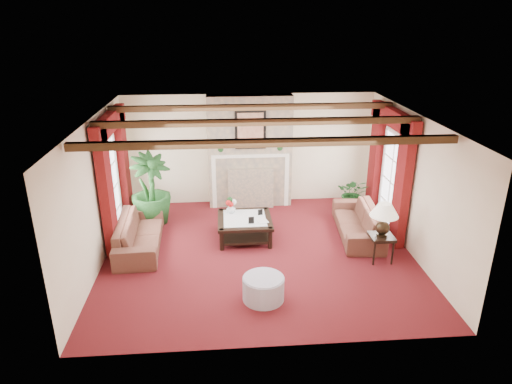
{
  "coord_description": "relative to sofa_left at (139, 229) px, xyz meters",
  "views": [
    {
      "loc": [
        -0.69,
        -7.98,
        4.43
      ],
      "look_at": [
        -0.02,
        0.4,
        1.15
      ],
      "focal_mm": 32.0,
      "sensor_mm": 36.0,
      "label": 1
    }
  ],
  "objects": [
    {
      "name": "ceiling",
      "position": [
        2.38,
        -0.45,
        2.29
      ],
      "size": [
        6.0,
        6.0,
        0.0
      ],
      "primitive_type": "plane",
      "rotation": [
        3.14,
        0.0,
        0.0
      ],
      "color": "white",
      "rests_on": "floor"
    },
    {
      "name": "coffee_table",
      "position": [
        2.14,
        0.22,
        -0.18
      ],
      "size": [
        1.12,
        1.12,
        0.46
      ],
      "primitive_type": null,
      "rotation": [
        0.0,
        0.0,
        -0.0
      ],
      "color": "black",
      "rests_on": "ground"
    },
    {
      "name": "small_plant",
      "position": [
        4.83,
        1.56,
        -0.09
      ],
      "size": [
        1.26,
        1.29,
        0.63
      ],
      "primitive_type": "imported",
      "rotation": [
        0.0,
        0.0,
        -0.35
      ],
      "color": "black",
      "rests_on": "ground"
    },
    {
      "name": "sofa_right",
      "position": [
        4.56,
        0.2,
        -0.01
      ],
      "size": [
        2.16,
        0.98,
        0.8
      ],
      "primitive_type": "imported",
      "rotation": [
        0.0,
        0.0,
        -1.66
      ],
      "color": "#360E14",
      "rests_on": "ground"
    },
    {
      "name": "ottoman",
      "position": [
        2.33,
        -2.03,
        -0.21
      ],
      "size": [
        0.69,
        0.69,
        0.4
      ],
      "primitive_type": "cylinder",
      "color": "#9A91A4",
      "rests_on": "ground"
    },
    {
      "name": "curtains_left",
      "position": [
        -0.48,
        0.55,
        2.14
      ],
      "size": [
        0.2,
        2.4,
        2.55
      ],
      "primitive_type": null,
      "color": "#4F0A0D",
      "rests_on": "ground"
    },
    {
      "name": "photo_frame_b",
      "position": [
        2.48,
        0.35,
        0.11
      ],
      "size": [
        0.1,
        0.05,
        0.13
      ],
      "primitive_type": null,
      "rotation": [
        0.0,
        0.0,
        0.28
      ],
      "color": "black",
      "rests_on": "coffee_table"
    },
    {
      "name": "fireplace",
      "position": [
        2.38,
        2.1,
        2.29
      ],
      "size": [
        2.0,
        0.52,
        2.7
      ],
      "primitive_type": null,
      "color": "tan",
      "rests_on": "ground"
    },
    {
      "name": "back_wall",
      "position": [
        2.38,
        2.3,
        0.94
      ],
      "size": [
        6.0,
        0.02,
        2.7
      ],
      "primitive_type": "cube",
      "color": "beige",
      "rests_on": "ground"
    },
    {
      "name": "floor",
      "position": [
        2.38,
        -0.45,
        -0.41
      ],
      "size": [
        6.0,
        6.0,
        0.0
      ],
      "primitive_type": "plane",
      "color": "#400B12",
      "rests_on": "ground"
    },
    {
      "name": "sofa_left",
      "position": [
        0.0,
        0.0,
        0.0
      ],
      "size": [
        2.15,
        0.8,
        0.82
      ],
      "primitive_type": "imported",
      "rotation": [
        0.0,
        0.0,
        1.62
      ],
      "color": "#360E14",
      "rests_on": "ground"
    },
    {
      "name": "book",
      "position": [
        2.4,
        0.01,
        0.19
      ],
      "size": [
        0.21,
        0.13,
        0.28
      ],
      "primitive_type": "imported",
      "rotation": [
        0.0,
        0.0,
        0.27
      ],
      "color": "black",
      "rests_on": "coffee_table"
    },
    {
      "name": "french_door_right",
      "position": [
        5.35,
        0.55,
        1.72
      ],
      "size": [
        0.1,
        1.1,
        2.16
      ],
      "primitive_type": null,
      "color": "white",
      "rests_on": "ground"
    },
    {
      "name": "photo_frame_a",
      "position": [
        2.26,
        -0.06,
        0.12
      ],
      "size": [
        0.12,
        0.03,
        0.15
      ],
      "primitive_type": null,
      "rotation": [
        0.0,
        0.0,
        0.07
      ],
      "color": "black",
      "rests_on": "coffee_table"
    },
    {
      "name": "curtains_right",
      "position": [
        5.24,
        0.55,
        2.14
      ],
      "size": [
        0.2,
        2.4,
        2.55
      ],
      "primitive_type": null,
      "color": "#4F0A0D",
      "rests_on": "ground"
    },
    {
      "name": "ceiling_beams",
      "position": [
        2.38,
        -0.45,
        2.23
      ],
      "size": [
        6.0,
        3.0,
        0.12
      ],
      "primitive_type": null,
      "color": "#332010",
      "rests_on": "ceiling"
    },
    {
      "name": "french_door_left",
      "position": [
        -0.59,
        0.55,
        1.72
      ],
      "size": [
        0.1,
        1.1,
        2.16
      ],
      "primitive_type": null,
      "color": "white",
      "rests_on": "ground"
    },
    {
      "name": "potted_palm",
      "position": [
        0.11,
        1.16,
        0.04
      ],
      "size": [
        2.49,
        2.51,
        0.91
      ],
      "primitive_type": "imported",
      "rotation": [
        0.0,
        0.0,
        0.69
      ],
      "color": "black",
      "rests_on": "ground"
    },
    {
      "name": "right_wall",
      "position": [
        5.38,
        -0.45,
        0.94
      ],
      "size": [
        0.02,
        5.5,
        2.7
      ],
      "primitive_type": "cube",
      "color": "beige",
      "rests_on": "ground"
    },
    {
      "name": "flower_vase",
      "position": [
        1.87,
        0.53,
        0.15
      ],
      "size": [
        0.21,
        0.21,
        0.2
      ],
      "primitive_type": "imported",
      "rotation": [
        0.0,
        0.0,
        0.02
      ],
      "color": "silver",
      "rests_on": "coffee_table"
    },
    {
      "name": "table_lamp",
      "position": [
        4.68,
        -0.91,
        0.45
      ],
      "size": [
        0.53,
        0.53,
        0.68
      ],
      "primitive_type": null,
      "color": "black",
      "rests_on": "side_table"
    },
    {
      "name": "left_wall",
      "position": [
        -0.62,
        -0.45,
        0.94
      ],
      "size": [
        0.02,
        5.5,
        2.7
      ],
      "primitive_type": "cube",
      "color": "beige",
      "rests_on": "ground"
    },
    {
      "name": "side_table",
      "position": [
        4.68,
        -0.91,
        -0.15
      ],
      "size": [
        0.54,
        0.54,
        0.52
      ],
      "primitive_type": null,
      "rotation": [
        0.0,
        0.0,
        -0.26
      ],
      "color": "black",
      "rests_on": "ground"
    }
  ]
}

